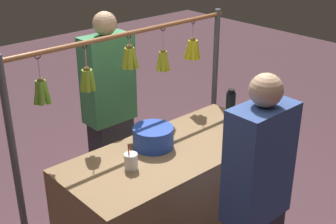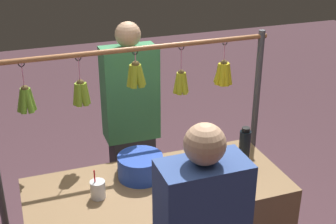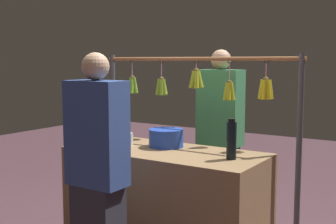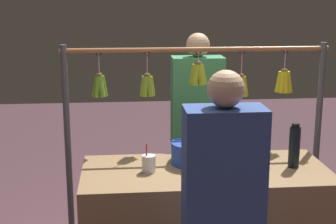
# 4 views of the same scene
# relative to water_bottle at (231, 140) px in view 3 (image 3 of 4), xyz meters

# --- Properties ---
(market_counter) EXTENTS (1.52, 0.67, 0.86)m
(market_counter) POSITION_rel_water_bottle_xyz_m (0.55, -0.01, -0.56)
(market_counter) COLOR olive
(market_counter) RESTS_ON ground
(display_rack) EXTENTS (1.83, 0.13, 1.59)m
(display_rack) POSITION_rel_water_bottle_xyz_m (0.54, -0.46, 0.14)
(display_rack) COLOR #4C4C51
(display_rack) RESTS_ON ground
(water_bottle) EXTENTS (0.07, 0.07, 0.28)m
(water_bottle) POSITION_rel_water_bottle_xyz_m (0.00, 0.00, 0.00)
(water_bottle) COLOR black
(water_bottle) RESTS_ON market_counter
(blue_bucket) EXTENTS (0.27, 0.27, 0.14)m
(blue_bucket) POSITION_rel_water_bottle_xyz_m (0.62, -0.13, -0.06)
(blue_bucket) COLOR #2344B0
(blue_bucket) RESTS_ON market_counter
(drink_cup) EXTENTS (0.08, 0.08, 0.18)m
(drink_cup) POSITION_rel_water_bottle_xyz_m (0.90, -0.00, -0.08)
(drink_cup) COLOR silver
(drink_cup) RESTS_ON market_counter
(vendor_person) EXTENTS (0.39, 0.21, 1.63)m
(vendor_person) POSITION_rel_water_bottle_xyz_m (0.49, -0.81, -0.19)
(vendor_person) COLOR #2D2D38
(vendor_person) RESTS_ON ground
(customer_person) EXTENTS (0.38, 0.20, 1.58)m
(customer_person) POSITION_rel_water_bottle_xyz_m (0.59, 0.71, -0.21)
(customer_person) COLOR #2D2D38
(customer_person) RESTS_ON ground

